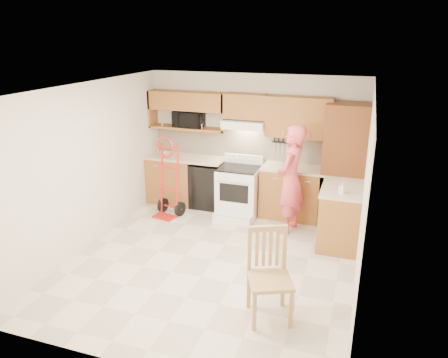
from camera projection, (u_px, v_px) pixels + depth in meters
The scene contains 28 objects.
floor at pixel (213, 260), 6.29m from camera, with size 4.00×4.50×0.02m, color beige.
ceiling at pixel (212, 87), 5.47m from camera, with size 4.00×4.50×0.02m, color white.
wall_back at pixel (254, 142), 7.91m from camera, with size 4.00×0.02×2.50m, color silver.
wall_front at pixel (127, 257), 3.85m from camera, with size 4.00×0.02×2.50m, color silver.
wall_left at pixel (89, 166), 6.48m from camera, with size 0.02×4.50×2.50m, color silver.
wall_right at pixel (365, 197), 5.27m from camera, with size 0.02×4.50×2.50m, color silver.
backsplash at pixel (254, 145), 7.90m from camera, with size 3.92×0.03×0.55m, color beige.
lower_cab_left at pixel (173, 179), 8.35m from camera, with size 0.90×0.60×0.90m, color olive.
dishwasher at pixel (208, 185), 8.14m from camera, with size 0.60×0.60×0.85m, color black.
lower_cab_right at pixel (294, 193), 7.64m from camera, with size 1.14×0.60×0.90m, color olive.
countertop_left at pixel (186, 158), 8.11m from camera, with size 1.50×0.63×0.04m, color #BEB39D.
countertop_right at pixel (295, 168), 7.49m from camera, with size 1.14×0.63×0.04m, color #BEB39D.
cab_return_right at pixel (340, 217), 6.66m from camera, with size 0.60×1.00×0.90m, color olive.
countertop_return at pixel (343, 189), 6.51m from camera, with size 0.63×1.00×0.04m, color #BEB39D.
pantry_tall at pixel (344, 165), 7.20m from camera, with size 0.70×0.60×2.10m, color #5D3117.
upper_cab_left at pixel (187, 101), 7.89m from camera, with size 1.50×0.33×0.34m, color olive.
upper_shelf_mw at pixel (188, 128), 8.05m from camera, with size 1.50×0.33×0.04m, color olive.
upper_cab_center at pixel (246, 106), 7.56m from camera, with size 0.76×0.33×0.44m, color olive.
upper_cab_right at pixel (299, 117), 7.32m from camera, with size 1.14×0.33×0.70m, color olive.
range_hood at pixel (245, 124), 7.60m from camera, with size 0.76×0.46×0.14m, color white.
knife_strip at pixel (283, 146), 7.69m from camera, with size 0.40×0.05×0.29m, color black, non-canonical shape.
microwave at pixel (189, 119), 7.99m from camera, with size 0.55×0.37×0.31m, color black.
range at pixel (238, 188), 7.64m from camera, with size 0.72×0.95×1.07m, color white, non-canonical shape.
person at pixel (291, 180), 6.94m from camera, with size 0.66×0.43×1.81m, color #E44E5C.
hand_truck at pixel (167, 181), 7.60m from camera, with size 0.52×0.48×1.33m, color red, non-canonical shape.
dining_chair at pixel (270, 277), 4.85m from camera, with size 0.48×0.53×1.08m, color tan, non-canonical shape.
soap_bottle at pixel (342, 188), 6.22m from camera, with size 0.08×0.08×0.18m, color white.
bowl at pixel (165, 153), 8.23m from camera, with size 0.21×0.21×0.05m, color white.
Camera 1 is at (1.92, -5.22, 3.17)m, focal length 34.17 mm.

